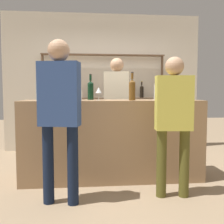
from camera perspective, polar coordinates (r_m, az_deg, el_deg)
ground_plane at (r=3.80m, az=-0.00°, el=-14.15°), size 16.00×16.00×0.00m
bar_counter at (r=3.66m, az=-0.00°, el=-5.99°), size 2.44×0.65×1.10m
back_wall at (r=5.52m, az=-1.96°, el=6.41°), size 4.04×0.12×2.80m
back_shelf at (r=5.34m, az=-1.82°, el=5.47°), size 2.47×0.18×1.96m
counter_bottle_0 at (r=3.50m, az=4.41°, el=4.97°), size 0.09×0.09×0.37m
counter_bottle_1 at (r=3.64m, az=-15.55°, el=4.75°), size 0.09×0.09×0.37m
counter_bottle_2 at (r=3.76m, az=-4.69°, el=4.87°), size 0.09×0.09×0.37m
wine_glass at (r=3.48m, az=-2.93°, el=4.70°), size 0.08×0.08×0.18m
ice_bucket at (r=3.90m, az=10.49°, el=4.36°), size 0.20×0.20×0.23m
cork_jar at (r=3.49m, az=-7.37°, el=3.69°), size 0.10×0.10×0.15m
server_behind_counter at (r=4.54m, az=1.07°, el=2.60°), size 0.46×0.29×1.79m
customer_left at (r=2.82m, az=-11.35°, el=0.95°), size 0.45×0.27×1.75m
customer_right at (r=3.04m, az=13.28°, el=-0.69°), size 0.42×0.22×1.60m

